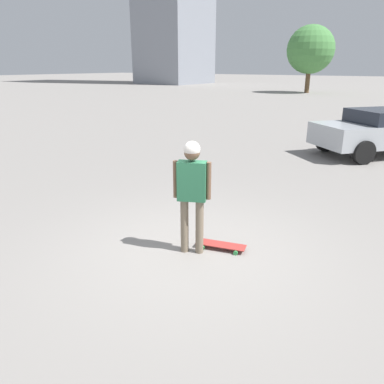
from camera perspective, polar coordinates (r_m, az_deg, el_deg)
ground_plane at (r=6.00m, az=0.00°, el=-9.04°), size 220.00×220.00×0.00m
person at (r=5.57m, az=0.00°, el=1.11°), size 0.53×0.36×1.77m
skateboard at (r=6.07m, az=4.42°, el=-8.06°), size 0.83×0.43×0.08m
car_parked_near at (r=13.67m, az=26.63°, el=8.31°), size 4.04×4.32×1.47m
tree_distant at (r=43.13m, az=17.61°, el=19.97°), size 4.86×4.86×6.78m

